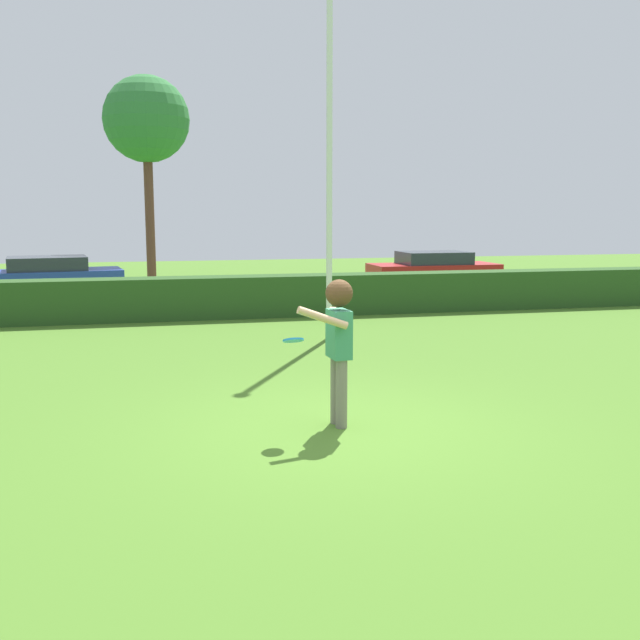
{
  "coord_description": "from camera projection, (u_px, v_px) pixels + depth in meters",
  "views": [
    {
      "loc": [
        -2.12,
        -8.11,
        2.59
      ],
      "look_at": [
        0.02,
        1.09,
        1.15
      ],
      "focal_mm": 40.44,
      "sensor_mm": 36.0,
      "label": 1
    }
  ],
  "objects": [
    {
      "name": "ground_plane",
      "position": [
        339.0,
        427.0,
        8.68
      ],
      "size": [
        60.0,
        60.0,
        0.0
      ],
      "primitive_type": "plane",
      "color": "#497625"
    },
    {
      "name": "person",
      "position": [
        338.0,
        334.0,
        8.6
      ],
      "size": [
        0.73,
        0.6,
        1.78
      ],
      "color": "slate",
      "rests_on": "ground"
    },
    {
      "name": "frisbee",
      "position": [
        293.0,
        340.0,
        8.32
      ],
      "size": [
        0.25,
        0.24,
        0.1
      ],
      "color": "#268CE5"
    },
    {
      "name": "lamppost",
      "position": [
        329.0,
        142.0,
        14.14
      ],
      "size": [
        0.24,
        0.24,
        7.2
      ],
      "color": "silver",
      "rests_on": "ground"
    },
    {
      "name": "hedge_row",
      "position": [
        242.0,
        296.0,
        17.67
      ],
      "size": [
        29.21,
        0.9,
        1.0
      ],
      "primitive_type": "cube",
      "color": "#284C1D",
      "rests_on": "ground"
    },
    {
      "name": "parked_car_blue",
      "position": [
        48.0,
        276.0,
        21.29
      ],
      "size": [
        4.41,
        2.34,
        1.25
      ],
      "color": "#263FA5",
      "rests_on": "ground"
    },
    {
      "name": "parked_car_red",
      "position": [
        434.0,
        269.0,
        23.81
      ],
      "size": [
        4.23,
        1.86,
        1.25
      ],
      "color": "#B21E1E",
      "rests_on": "ground"
    },
    {
      "name": "willow_tree",
      "position": [
        146.0,
        121.0,
        25.1
      ],
      "size": [
        3.0,
        3.0,
        7.25
      ],
      "color": "brown",
      "rests_on": "ground"
    }
  ]
}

